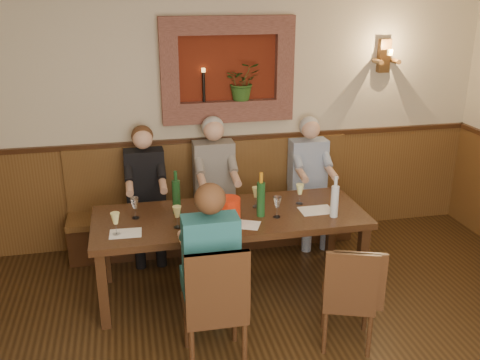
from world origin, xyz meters
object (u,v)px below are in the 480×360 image
at_px(bench, 213,216).
at_px(person_chair_front, 210,281).
at_px(chair_near_left, 215,328).
at_px(spittoon_bucket, 229,210).
at_px(dining_table, 230,222).
at_px(wine_bottle_green_a, 261,198).
at_px(water_bottle, 335,201).
at_px(wine_bottle_green_b, 176,196).
at_px(person_bench_right, 309,191).
at_px(chair_near_right, 346,315).
at_px(person_bench_mid, 216,197).
at_px(person_bench_left, 147,205).

height_order(bench, person_chair_front, person_chair_front).
relative_size(chair_near_left, spittoon_bucket, 4.56).
xyz_separation_m(dining_table, wine_bottle_green_a, (0.26, -0.08, 0.24)).
xyz_separation_m(spittoon_bucket, water_bottle, (0.92, -0.08, 0.04)).
height_order(spittoon_bucket, wine_bottle_green_b, wine_bottle_green_b).
height_order(person_bench_right, person_chair_front, person_chair_front).
height_order(wine_bottle_green_b, water_bottle, wine_bottle_green_b).
relative_size(chair_near_right, wine_bottle_green_a, 2.17).
xyz_separation_m(person_bench_mid, person_bench_right, (1.03, 0.00, -0.02)).
distance_m(dining_table, person_bench_mid, 0.84).
relative_size(chair_near_left, chair_near_right, 1.15).
bearing_deg(person_bench_left, wine_bottle_green_a, -44.03).
xyz_separation_m(dining_table, wine_bottle_green_b, (-0.46, 0.14, 0.24)).
xyz_separation_m(person_bench_right, wine_bottle_green_a, (-0.78, -0.92, 0.35)).
relative_size(dining_table, person_bench_mid, 1.69).
bearing_deg(bench, person_bench_mid, -84.33).
height_order(person_bench_left, person_bench_right, person_bench_right).
bearing_deg(chair_near_right, dining_table, 146.03).
bearing_deg(chair_near_left, chair_near_right, 0.48).
relative_size(bench, wine_bottle_green_a, 7.46).
bearing_deg(wine_bottle_green_b, wine_bottle_green_a, -17.57).
height_order(chair_near_left, person_chair_front, person_chair_front).
bearing_deg(chair_near_right, person_bench_mid, 131.04).
height_order(person_bench_right, wine_bottle_green_a, person_bench_right).
distance_m(spittoon_bucket, wine_bottle_green_a, 0.31).
bearing_deg(bench, wine_bottle_green_b, -119.63).
bearing_deg(chair_near_left, bench, 81.49).
bearing_deg(wine_bottle_green_b, water_bottle, -15.66).
xyz_separation_m(bench, chair_near_right, (0.72, -1.92, -0.07)).
distance_m(bench, person_bench_right, 1.07).
height_order(dining_table, bench, bench).
xyz_separation_m(person_bench_left, wine_bottle_green_b, (0.24, -0.70, 0.35)).
distance_m(person_chair_front, wine_bottle_green_b, 0.99).
height_order(person_chair_front, water_bottle, person_chair_front).
xyz_separation_m(chair_near_left, person_bench_right, (1.35, 1.82, 0.27)).
xyz_separation_m(person_chair_front, spittoon_bucket, (0.27, 0.63, 0.29)).
bearing_deg(wine_bottle_green_a, chair_near_right, -62.63).
bearing_deg(bench, wine_bottle_green_a, -75.92).
relative_size(person_bench_left, wine_bottle_green_a, 3.39).
distance_m(person_bench_left, spittoon_bucket, 1.23).
distance_m(dining_table, water_bottle, 0.94).
distance_m(person_bench_left, water_bottle, 1.94).
height_order(dining_table, person_bench_left, person_bench_left).
xyz_separation_m(wine_bottle_green_a, water_bottle, (0.62, -0.15, -0.02)).
relative_size(person_bench_left, water_bottle, 3.67).
bearing_deg(person_chair_front, wine_bottle_green_b, 98.84).
bearing_deg(wine_bottle_green_a, person_bench_right, 49.76).
bearing_deg(person_bench_left, person_bench_mid, -0.15).
bearing_deg(wine_bottle_green_a, spittoon_bucket, -166.79).
distance_m(bench, spittoon_bucket, 1.22).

